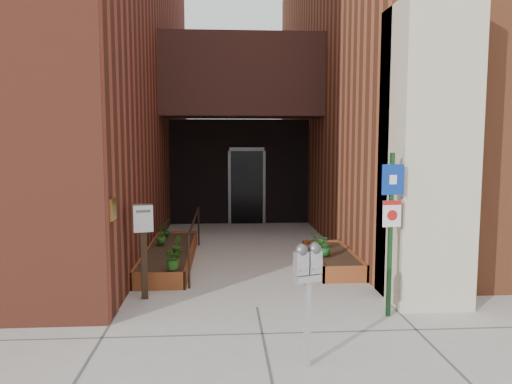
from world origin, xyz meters
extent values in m
plane|color=#9E9991|center=(0.00, 0.00, 0.00)|extent=(80.00, 80.00, 0.00)
cube|color=brown|center=(-6.00, 6.70, 5.00)|extent=(8.00, 14.60, 10.00)
cube|color=brown|center=(6.00, 7.15, 5.00)|extent=(8.00, 13.70, 10.00)
cube|color=#C1B594|center=(2.55, 0.20, 2.20)|extent=(1.10, 1.20, 4.40)
cube|color=#321916|center=(0.00, 6.00, 4.00)|extent=(4.20, 2.00, 2.00)
cube|color=black|center=(0.00, 7.40, 1.50)|extent=(4.00, 0.30, 3.00)
cube|color=black|center=(0.20, 7.22, 1.05)|extent=(0.90, 0.06, 2.10)
cube|color=#B79338|center=(-1.99, -0.20, 1.50)|extent=(0.04, 0.30, 0.30)
cube|color=brown|center=(-1.55, 0.92, 0.15)|extent=(0.90, 0.04, 0.30)
cube|color=brown|center=(-1.55, 4.48, 0.15)|extent=(0.90, 0.04, 0.30)
cube|color=brown|center=(-1.98, 2.70, 0.15)|extent=(0.04, 3.60, 0.30)
cube|color=brown|center=(-1.12, 2.70, 0.15)|extent=(0.04, 3.60, 0.30)
cube|color=black|center=(-1.55, 2.70, 0.13)|extent=(0.82, 3.52, 0.26)
cube|color=brown|center=(1.60, 1.12, 0.15)|extent=(0.80, 0.04, 0.30)
cube|color=brown|center=(1.60, 3.28, 0.15)|extent=(0.80, 0.04, 0.30)
cube|color=brown|center=(1.22, 2.20, 0.15)|extent=(0.04, 2.20, 0.30)
cube|color=brown|center=(1.98, 2.20, 0.15)|extent=(0.04, 2.20, 0.30)
cube|color=black|center=(1.60, 2.20, 0.13)|extent=(0.72, 2.12, 0.26)
cylinder|color=black|center=(-1.05, 1.00, 0.45)|extent=(0.04, 0.04, 0.90)
cylinder|color=black|center=(-1.05, 4.30, 0.45)|extent=(0.04, 0.04, 0.90)
cylinder|color=black|center=(-1.05, 2.65, 0.88)|extent=(0.04, 3.30, 0.04)
cube|color=#B3B3B5|center=(0.41, -1.93, 0.47)|extent=(0.07, 0.07, 0.95)
cube|color=#B3B3B5|center=(0.41, -1.93, 0.98)|extent=(0.31, 0.20, 0.08)
cube|color=#B3B3B5|center=(0.34, -1.95, 1.15)|extent=(0.17, 0.14, 0.25)
sphere|color=#59595B|center=(0.34, -1.95, 1.30)|extent=(0.14, 0.14, 0.14)
cube|color=white|center=(0.35, -2.00, 1.17)|extent=(0.08, 0.03, 0.05)
cube|color=#B21414|center=(0.35, -2.00, 1.10)|extent=(0.08, 0.03, 0.03)
cube|color=#B3B3B5|center=(0.49, -1.90, 1.15)|extent=(0.17, 0.14, 0.25)
sphere|color=#59595B|center=(0.49, -1.90, 1.30)|extent=(0.14, 0.14, 0.14)
cube|color=white|center=(0.50, -1.95, 1.17)|extent=(0.08, 0.03, 0.05)
cube|color=#B21414|center=(0.50, -1.95, 1.10)|extent=(0.08, 0.03, 0.03)
cube|color=#153B1A|center=(1.80, -0.47, 1.14)|extent=(0.06, 0.06, 2.27)
cube|color=navy|center=(1.80, -0.50, 1.91)|extent=(0.31, 0.05, 0.41)
cube|color=white|center=(1.81, -0.51, 1.91)|extent=(0.10, 0.02, 0.12)
cube|color=white|center=(1.80, -0.50, 1.45)|extent=(0.26, 0.05, 0.36)
cube|color=#B21414|center=(1.81, -0.51, 1.60)|extent=(0.26, 0.04, 0.06)
cylinder|color=#B21414|center=(1.81, -0.51, 1.43)|extent=(0.15, 0.03, 0.14)
cube|color=black|center=(-1.70, 0.52, 0.53)|extent=(0.12, 0.12, 1.07)
cube|color=silver|center=(-1.70, 0.52, 1.26)|extent=(0.33, 0.27, 0.41)
cube|color=#59595B|center=(-1.68, 0.41, 1.38)|extent=(0.21, 0.06, 0.04)
cube|color=white|center=(-1.68, 0.41, 1.21)|extent=(0.23, 0.06, 0.10)
imported|color=#255618|center=(-1.32, 1.10, 0.50)|extent=(0.51, 0.51, 0.40)
imported|color=#295B1A|center=(-1.36, 2.15, 0.48)|extent=(0.22, 0.22, 0.35)
imported|color=#255B1A|center=(-1.76, 3.13, 0.48)|extent=(0.26, 0.26, 0.36)
imported|color=#164F1C|center=(-1.74, 3.87, 0.50)|extent=(0.23, 0.23, 0.40)
imported|color=#17511A|center=(1.40, 1.91, 0.48)|extent=(0.22, 0.22, 0.36)
imported|color=#1A5B1B|center=(1.35, 1.92, 0.46)|extent=(0.23, 0.23, 0.33)
imported|color=#1C5819|center=(1.35, 2.46, 0.45)|extent=(0.30, 0.30, 0.31)
camera|label=1|loc=(-0.48, -7.06, 2.47)|focal=35.00mm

